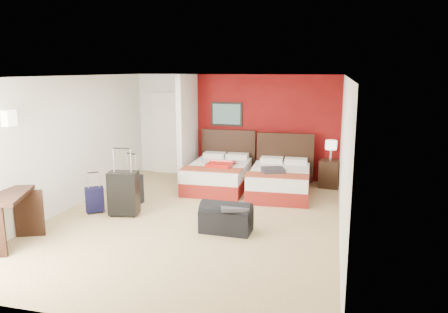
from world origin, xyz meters
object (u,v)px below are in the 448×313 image
(bed_right, at_px, (279,182))
(duffel_bag, at_px, (226,219))
(nightstand, at_px, (330,174))
(suitcase_navy, at_px, (95,201))
(suitcase_black, at_px, (124,195))
(red_suitcase_open, at_px, (221,164))
(bed_left, at_px, (218,176))
(table_lamp, at_px, (331,150))
(suitcase_charcoal, at_px, (133,190))
(desk, at_px, (10,220))

(bed_right, height_order, duffel_bag, bed_right)
(nightstand, relative_size, suitcase_navy, 1.36)
(suitcase_black, xyz_separation_m, suitcase_navy, (-0.60, -0.01, -0.17))
(red_suitcase_open, xyz_separation_m, suitcase_black, (-1.28, -2.09, -0.20))
(red_suitcase_open, bearing_deg, bed_left, 137.70)
(suitcase_black, bearing_deg, duffel_bag, -19.08)
(bed_right, xyz_separation_m, table_lamp, (1.02, 0.88, 0.57))
(bed_left, distance_m, red_suitcase_open, 0.35)
(bed_left, distance_m, duffel_bag, 2.65)
(bed_left, xyz_separation_m, suitcase_charcoal, (-1.34, -1.50, 0.01))
(duffel_bag, height_order, desk, desk)
(red_suitcase_open, distance_m, suitcase_navy, 2.84)
(suitcase_black, height_order, desk, desk)
(bed_left, relative_size, table_lamp, 4.01)
(suitcase_navy, bearing_deg, suitcase_black, -36.47)
(nightstand, relative_size, duffel_bag, 0.74)
(suitcase_navy, height_order, duffel_bag, suitcase_navy)
(suitcase_charcoal, bearing_deg, duffel_bag, -6.20)
(red_suitcase_open, distance_m, suitcase_black, 2.46)
(table_lamp, height_order, suitcase_black, table_lamp)
(suitcase_black, relative_size, suitcase_charcoal, 1.39)
(table_lamp, height_order, suitcase_charcoal, table_lamp)
(bed_left, bearing_deg, nightstand, 15.23)
(duffel_bag, bearing_deg, table_lamp, 65.82)
(bed_right, distance_m, desk, 5.16)
(table_lamp, distance_m, suitcase_charcoal, 4.40)
(bed_left, bearing_deg, red_suitcase_open, -46.49)
(table_lamp, bearing_deg, suitcase_charcoal, -149.31)
(bed_left, relative_size, suitcase_navy, 4.01)
(suitcase_black, distance_m, suitcase_navy, 0.62)
(bed_left, relative_size, desk, 1.84)
(duffel_bag, relative_size, desk, 0.84)
(duffel_bag, bearing_deg, suitcase_black, 172.63)
(desk, bearing_deg, table_lamp, 23.80)
(duffel_bag, bearing_deg, bed_left, 110.01)
(table_lamp, distance_m, suitcase_black, 4.65)
(bed_right, height_order, suitcase_charcoal, suitcase_charcoal)
(bed_right, distance_m, duffel_bag, 2.44)
(red_suitcase_open, relative_size, nightstand, 1.18)
(suitcase_black, xyz_separation_m, suitcase_charcoal, (-0.17, 0.69, -0.11))
(desk, bearing_deg, bed_right, 25.02)
(bed_left, bearing_deg, suitcase_charcoal, -133.24)
(red_suitcase_open, distance_m, duffel_bag, 2.55)
(nightstand, bearing_deg, table_lamp, 0.00)
(suitcase_charcoal, bearing_deg, red_suitcase_open, 63.16)
(suitcase_charcoal, bearing_deg, bed_right, 45.27)
(bed_right, height_order, suitcase_navy, bed_right)
(table_lamp, xyz_separation_m, suitcase_charcoal, (-3.76, -2.23, -0.56))
(nightstand, distance_m, suitcase_black, 4.63)
(nightstand, bearing_deg, duffel_bag, -109.00)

